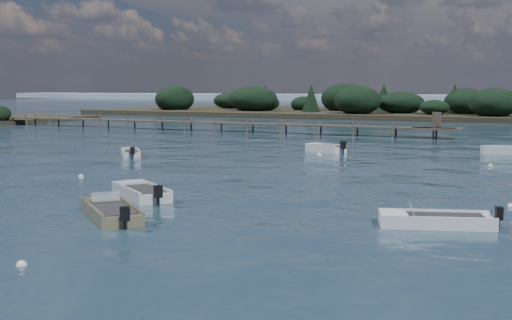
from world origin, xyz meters
The scene contains 15 objects.
ground centered at (0.00, 60.00, 0.00)m, with size 400.00×400.00×0.00m, color #182A38.
tender_far_white centered at (-1.71, 29.57, 0.18)m, with size 3.81×2.65×1.30m.
tender_far_grey centered at (-14.20, 20.15, 0.16)m, with size 2.97×3.16×1.12m.
dinghy_mid_white_a centered at (11.27, 4.66, 0.14)m, with size 4.60×2.83×1.06m.
dinghy_mid_grey centered at (-2.61, 5.16, 0.16)m, with size 4.36×3.77×1.16m.
tender_far_grey_b centered at (11.63, 34.10, 0.19)m, with size 3.88×2.41×1.31m.
dinghy_near_olive centered at (-0.92, 0.68, 0.15)m, with size 4.43×4.09×1.16m.
buoy_a centered at (1.09, -6.12, 0.00)m, with size 0.32×0.32×0.32m, color silver.
buoy_b centered at (10.02, 5.97, 0.00)m, with size 0.32×0.32×0.32m, color silver.
buoy_c centered at (-10.01, 9.56, 0.00)m, with size 0.32×0.32×0.32m, color silver.
buoy_d centered at (13.62, 10.18, 0.00)m, with size 0.32×0.32×0.32m, color silver.
buoy_e centered at (-1.38, 27.13, 0.00)m, with size 0.32×0.32×0.32m, color silver.
buoy_extra_a centered at (11.36, 25.45, 0.00)m, with size 0.32×0.32×0.32m, color silver.
jetty centered at (-21.74, 47.99, 0.98)m, with size 64.50×3.20×3.40m.
distant_haze centered at (-90.00, 230.00, 0.00)m, with size 280.00×20.00×2.40m, color #98ACBC.
Camera 1 is at (15.28, -19.94, 5.26)m, focal length 45.00 mm.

